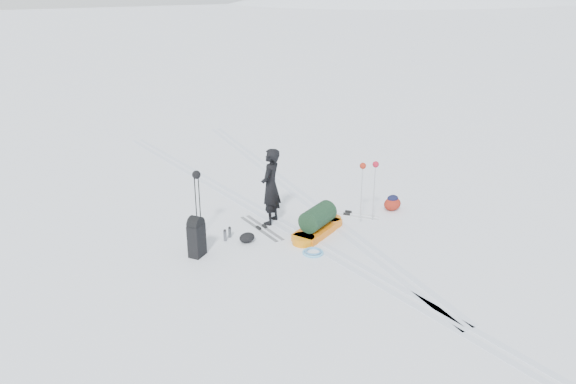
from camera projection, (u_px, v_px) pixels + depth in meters
name	position (u px, v px, depth m)	size (l,w,h in m)	color
ground	(288.00, 228.00, 12.78)	(200.00, 200.00, 0.00)	white
snow_hill_backdrop	(324.00, 307.00, 135.09)	(359.50, 192.00, 162.45)	white
ski_tracks	(290.00, 209.00, 13.78)	(3.38, 17.97, 0.01)	silver
skier	(271.00, 186.00, 12.73)	(0.65, 0.43, 1.78)	black
pulk_sled	(318.00, 223.00, 12.41)	(1.74, 1.15, 0.65)	orange
expedition_rucksack	(197.00, 236.00, 11.42)	(0.64, 0.94, 0.87)	black
ski_poles_black	(197.00, 183.00, 11.96)	(0.19, 0.19, 1.51)	black
ski_poles_silver	(369.00, 172.00, 12.68)	(0.46, 0.22, 1.45)	silver
touring_skis_grey	(262.00, 228.00, 12.74)	(0.26, 1.57, 0.06)	gray
touring_skis_white	(348.00, 214.00, 13.49)	(1.13, 1.39, 0.06)	silver
rope_coil	(313.00, 252.00, 11.59)	(0.55, 0.55, 0.05)	#60BAEB
small_daypack	(392.00, 203.00, 13.67)	(0.49, 0.39, 0.39)	maroon
thermos_pair	(227.00, 234.00, 12.18)	(0.25, 0.19, 0.26)	#5C5D64
stuff_sack	(247.00, 238.00, 12.04)	(0.38, 0.30, 0.22)	black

